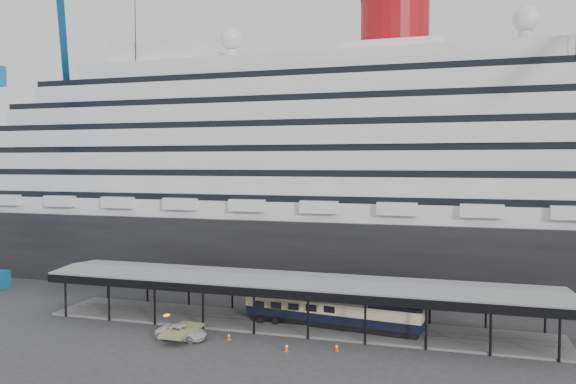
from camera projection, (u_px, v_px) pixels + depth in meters
name	position (u px, v px, depth m)	size (l,w,h in m)	color
ground	(278.00, 339.00, 56.48)	(200.00, 200.00, 0.00)	#313133
cruise_ship	(341.00, 159.00, 86.13)	(130.00, 30.00, 43.90)	black
platform_canopy	(292.00, 304.00, 61.14)	(56.00, 9.18, 5.30)	slate
port_truck	(182.00, 332.00, 56.38)	(2.37, 5.15, 1.43)	silver
pullman_carriage	(332.00, 307.00, 59.88)	(19.58, 4.92, 19.07)	black
traffic_cone_left	(229.00, 336.00, 56.18)	(0.51, 0.51, 0.77)	#F2540D
traffic_cone_mid	(287.00, 347.00, 52.72)	(0.54, 0.54, 0.84)	#E44E0C
traffic_cone_right	(337.00, 347.00, 52.89)	(0.51, 0.51, 0.75)	#EF490D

